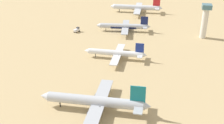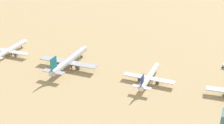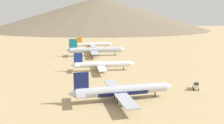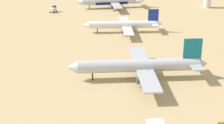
# 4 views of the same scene
# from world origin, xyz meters

# --- Properties ---
(ground_plane) EXTENTS (1800.00, 1800.00, 0.00)m
(ground_plane) POSITION_xyz_m (0.00, 0.00, 0.00)
(ground_plane) COLOR tan
(parked_jet_2) EXTENTS (42.56, 34.45, 12.31)m
(parked_jet_2) POSITION_xyz_m (-1.86, -1.50, 4.14)
(parked_jet_2) COLOR silver
(parked_jet_2) RESTS_ON ground
(parked_jet_3) EXTENTS (54.64, 44.26, 15.79)m
(parked_jet_3) POSITION_xyz_m (-2.41, 58.41, 5.32)
(parked_jet_3) COLOR #B2B7C1
(parked_jet_3) RESTS_ON ground
(parked_jet_4) EXTENTS (43.53, 35.30, 12.57)m
(parked_jet_4) POSITION_xyz_m (-0.94, 112.85, 4.23)
(parked_jet_4) COLOR silver
(parked_jet_4) RESTS_ON ground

